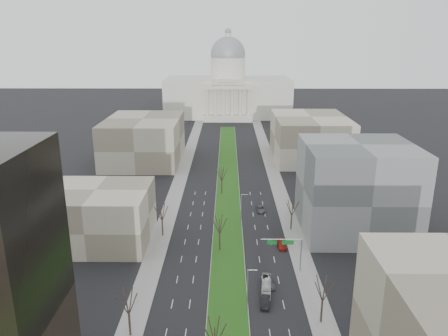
# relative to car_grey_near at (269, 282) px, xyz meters

# --- Properties ---
(ground) EXTENTS (600.00, 600.00, 0.00)m
(ground) POSITION_rel_car_grey_near_xyz_m (-8.68, 55.58, -0.85)
(ground) COLOR black
(ground) RESTS_ON ground
(median) EXTENTS (8.00, 222.03, 0.20)m
(median) POSITION_rel_car_grey_near_xyz_m (-8.68, 54.57, -0.75)
(median) COLOR #999993
(median) RESTS_ON ground
(sidewalk_left) EXTENTS (5.00, 330.00, 0.15)m
(sidewalk_left) POSITION_rel_car_grey_near_xyz_m (-26.18, 30.58, -0.77)
(sidewalk_left) COLOR gray
(sidewalk_left) RESTS_ON ground
(sidewalk_right) EXTENTS (5.00, 330.00, 0.15)m
(sidewalk_right) POSITION_rel_car_grey_near_xyz_m (8.82, 30.58, -0.77)
(sidewalk_right) COLOR gray
(sidewalk_right) RESTS_ON ground
(capitol) EXTENTS (80.00, 46.00, 55.00)m
(capitol) POSITION_rel_car_grey_near_xyz_m (-8.68, 205.17, 15.46)
(capitol) COLOR beige
(capitol) RESTS_ON ground
(building_beige_left) EXTENTS (26.00, 22.00, 14.00)m
(building_beige_left) POSITION_rel_car_grey_near_xyz_m (-41.68, 20.58, 6.15)
(building_beige_left) COLOR gray
(building_beige_left) RESTS_ON ground
(building_grey_right) EXTENTS (28.00, 26.00, 24.00)m
(building_grey_right) POSITION_rel_car_grey_near_xyz_m (25.32, 27.58, 11.15)
(building_grey_right) COLOR slate
(building_grey_right) RESTS_ON ground
(building_far_left) EXTENTS (30.00, 40.00, 18.00)m
(building_far_left) POSITION_rel_car_grey_near_xyz_m (-43.68, 95.58, 8.15)
(building_far_left) COLOR gray
(building_far_left) RESTS_ON ground
(building_far_right) EXTENTS (30.00, 40.00, 18.00)m
(building_far_right) POSITION_rel_car_grey_near_xyz_m (26.32, 100.58, 8.15)
(building_far_right) COLOR gray
(building_far_right) RESTS_ON ground
(tree_left_mid) EXTENTS (5.40, 5.40, 9.72)m
(tree_left_mid) POSITION_rel_car_grey_near_xyz_m (-25.88, -16.42, 6.15)
(tree_left_mid) COLOR black
(tree_left_mid) RESTS_ON ground
(tree_left_far) EXTENTS (5.28, 5.28, 9.50)m
(tree_left_far) POSITION_rel_car_grey_near_xyz_m (-25.88, 23.58, 6.00)
(tree_left_far) COLOR black
(tree_left_far) RESTS_ON ground
(tree_right_mid) EXTENTS (5.52, 5.52, 9.94)m
(tree_right_mid) POSITION_rel_car_grey_near_xyz_m (8.52, -12.42, 6.31)
(tree_right_mid) COLOR black
(tree_right_mid) RESTS_ON ground
(tree_right_far) EXTENTS (5.04, 5.04, 9.07)m
(tree_right_far) POSITION_rel_car_grey_near_xyz_m (8.52, 27.58, 5.68)
(tree_right_far) COLOR black
(tree_right_far) RESTS_ON ground
(tree_median_a) EXTENTS (5.40, 5.40, 9.72)m
(tree_median_a) POSITION_rel_car_grey_near_xyz_m (-10.68, -24.42, 6.15)
(tree_median_a) COLOR black
(tree_median_a) RESTS_ON ground
(tree_median_b) EXTENTS (5.40, 5.40, 9.72)m
(tree_median_b) POSITION_rel_car_grey_near_xyz_m (-10.68, 15.58, 6.15)
(tree_median_b) COLOR black
(tree_median_b) RESTS_ON ground
(tree_median_c) EXTENTS (5.40, 5.40, 9.72)m
(tree_median_c) POSITION_rel_car_grey_near_xyz_m (-10.68, 55.58, 6.15)
(tree_median_c) COLOR black
(tree_median_c) RESTS_ON ground
(streetlamp_median_b) EXTENTS (1.90, 0.20, 9.16)m
(streetlamp_median_b) POSITION_rel_car_grey_near_xyz_m (-4.92, -9.42, 3.96)
(streetlamp_median_b) COLOR gray
(streetlamp_median_b) RESTS_ON ground
(streetlamp_median_c) EXTENTS (1.90, 0.20, 9.16)m
(streetlamp_median_c) POSITION_rel_car_grey_near_xyz_m (-4.92, 30.58, 3.96)
(streetlamp_median_c) COLOR gray
(streetlamp_median_c) RESTS_ON ground
(mast_arm_signs) EXTENTS (9.12, 0.24, 8.09)m
(mast_arm_signs) POSITION_rel_car_grey_near_xyz_m (4.81, 5.61, 5.26)
(mast_arm_signs) COLOR gray
(mast_arm_signs) RESTS_ON ground
(car_grey_near) EXTENTS (2.76, 5.23, 1.69)m
(car_grey_near) POSITION_rel_car_grey_near_xyz_m (0.00, 0.00, 0.00)
(car_grey_near) COLOR #505458
(car_grey_near) RESTS_ON ground
(car_black) EXTENTS (2.29, 5.03, 1.60)m
(car_black) POSITION_rel_car_grey_near_xyz_m (-1.26, -7.05, -0.05)
(car_black) COLOR black
(car_black) RESTS_ON ground
(car_red) EXTENTS (2.58, 5.25, 1.47)m
(car_red) POSITION_rel_car_grey_near_xyz_m (4.70, 17.36, -0.11)
(car_red) COLOR maroon
(car_red) RESTS_ON ground
(car_grey_far) EXTENTS (2.74, 5.21, 1.40)m
(car_grey_far) POSITION_rel_car_grey_near_xyz_m (1.19, 40.69, -0.15)
(car_grey_far) COLOR #484A4F
(car_grey_far) RESTS_ON ground
(box_van) EXTENTS (2.54, 7.90, 2.16)m
(box_van) POSITION_rel_car_grey_near_xyz_m (-0.71, -2.02, 0.23)
(box_van) COLOR silver
(box_van) RESTS_ON ground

